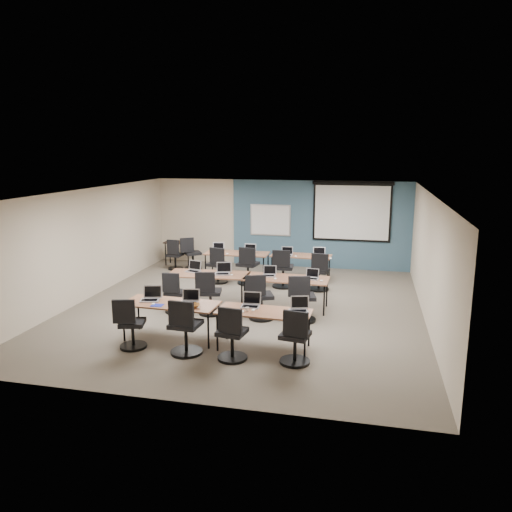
% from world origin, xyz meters
% --- Properties ---
extents(floor, '(8.00, 9.00, 0.02)m').
position_xyz_m(floor, '(0.00, 0.00, 0.00)').
color(floor, '#6B6354').
rests_on(floor, ground).
extents(ceiling, '(8.00, 9.00, 0.02)m').
position_xyz_m(ceiling, '(0.00, 0.00, 2.70)').
color(ceiling, white).
rests_on(ceiling, ground).
extents(wall_back, '(8.00, 0.04, 2.70)m').
position_xyz_m(wall_back, '(0.00, 4.50, 1.35)').
color(wall_back, beige).
rests_on(wall_back, ground).
extents(wall_front, '(8.00, 0.04, 2.70)m').
position_xyz_m(wall_front, '(0.00, -4.50, 1.35)').
color(wall_front, beige).
rests_on(wall_front, ground).
extents(wall_left, '(0.04, 9.00, 2.70)m').
position_xyz_m(wall_left, '(-4.00, 0.00, 1.35)').
color(wall_left, beige).
rests_on(wall_left, ground).
extents(wall_right, '(0.04, 9.00, 2.70)m').
position_xyz_m(wall_right, '(4.00, 0.00, 1.35)').
color(wall_right, beige).
rests_on(wall_right, ground).
extents(blue_accent_panel, '(5.50, 0.04, 2.70)m').
position_xyz_m(blue_accent_panel, '(1.25, 4.47, 1.35)').
color(blue_accent_panel, '#3D5977').
rests_on(blue_accent_panel, wall_back).
extents(whiteboard, '(1.28, 0.03, 0.98)m').
position_xyz_m(whiteboard, '(-0.30, 4.43, 1.45)').
color(whiteboard, silver).
rests_on(whiteboard, wall_back).
extents(projector_screen, '(2.40, 0.10, 1.82)m').
position_xyz_m(projector_screen, '(2.20, 4.41, 1.89)').
color(projector_screen, black).
rests_on(projector_screen, wall_back).
extents(training_table_front_left, '(1.83, 0.76, 0.73)m').
position_xyz_m(training_table_front_left, '(-0.93, -2.17, 0.69)').
color(training_table_front_left, '#9D7944').
rests_on(training_table_front_left, floor).
extents(training_table_front_right, '(1.73, 0.72, 0.73)m').
position_xyz_m(training_table_front_right, '(0.92, -2.26, 0.68)').
color(training_table_front_right, '#A47135').
rests_on(training_table_front_right, floor).
extents(training_table_mid_left, '(1.92, 0.80, 0.73)m').
position_xyz_m(training_table_mid_left, '(-0.95, 0.19, 0.69)').
color(training_table_mid_left, brown).
rests_on(training_table_mid_left, floor).
extents(training_table_mid_right, '(1.94, 0.81, 0.73)m').
position_xyz_m(training_table_mid_right, '(0.92, 0.20, 0.69)').
color(training_table_mid_right, olive).
rests_on(training_table_mid_right, floor).
extents(training_table_back_left, '(1.81, 0.76, 0.73)m').
position_xyz_m(training_table_back_left, '(-0.92, 2.69, 0.69)').
color(training_table_back_left, olive).
rests_on(training_table_back_left, floor).
extents(training_table_back_right, '(1.67, 0.69, 0.73)m').
position_xyz_m(training_table_back_right, '(0.91, 2.78, 0.68)').
color(training_table_back_right, '#A0733B').
rests_on(training_table_back_right, floor).
extents(laptop_0, '(0.36, 0.31, 0.27)m').
position_xyz_m(laptop_0, '(-1.39, -2.09, 0.80)').
color(laptop_0, silver).
rests_on(laptop_0, training_table_front_left).
extents(mouse_0, '(0.08, 0.11, 0.03)m').
position_xyz_m(mouse_0, '(-1.22, -2.35, 0.74)').
color(mouse_0, white).
rests_on(mouse_0, training_table_front_left).
extents(task_chair_0, '(0.51, 0.50, 0.98)m').
position_xyz_m(task_chair_0, '(-1.48, -2.81, 0.41)').
color(task_chair_0, black).
rests_on(task_chair_0, floor).
extents(laptop_1, '(0.33, 0.28, 0.25)m').
position_xyz_m(laptop_1, '(-0.58, -2.10, 0.79)').
color(laptop_1, silver).
rests_on(laptop_1, training_table_front_left).
extents(mouse_1, '(0.06, 0.10, 0.04)m').
position_xyz_m(mouse_1, '(-0.32, -2.35, 0.74)').
color(mouse_1, white).
rests_on(mouse_1, training_table_front_left).
extents(task_chair_1, '(0.58, 0.58, 1.05)m').
position_xyz_m(task_chair_1, '(-0.40, -2.84, 0.44)').
color(task_chair_1, black).
rests_on(task_chair_1, floor).
extents(laptop_2, '(0.34, 0.29, 0.26)m').
position_xyz_m(laptop_2, '(0.62, -2.04, 0.79)').
color(laptop_2, silver).
rests_on(laptop_2, training_table_front_right).
extents(mouse_2, '(0.09, 0.12, 0.04)m').
position_xyz_m(mouse_2, '(0.72, -2.28, 0.74)').
color(mouse_2, white).
rests_on(mouse_2, training_table_front_right).
extents(task_chair_2, '(0.53, 0.53, 1.01)m').
position_xyz_m(task_chair_2, '(0.48, -2.91, 0.42)').
color(task_chair_2, black).
rests_on(task_chair_2, floor).
extents(laptop_3, '(0.34, 0.29, 0.26)m').
position_xyz_m(laptop_3, '(1.55, -2.10, 0.79)').
color(laptop_3, '#B4B5C2').
rests_on(laptop_3, training_table_front_right).
extents(mouse_3, '(0.07, 0.10, 0.04)m').
position_xyz_m(mouse_3, '(1.69, -2.24, 0.74)').
color(mouse_3, white).
rests_on(mouse_3, training_table_front_right).
extents(task_chair_3, '(0.53, 0.53, 1.01)m').
position_xyz_m(task_chair_3, '(1.59, -2.82, 0.42)').
color(task_chair_3, black).
rests_on(task_chair_3, floor).
extents(laptop_4, '(0.33, 0.28, 0.25)m').
position_xyz_m(laptop_4, '(-1.37, 0.32, 0.79)').
color(laptop_4, silver).
rests_on(laptop_4, training_table_mid_left).
extents(mouse_4, '(0.08, 0.11, 0.03)m').
position_xyz_m(mouse_4, '(-1.26, 0.15, 0.74)').
color(mouse_4, white).
rests_on(mouse_4, training_table_mid_left).
extents(task_chair_4, '(0.47, 0.47, 0.96)m').
position_xyz_m(task_chair_4, '(-1.48, -0.69, 0.39)').
color(task_chair_4, black).
rests_on(task_chair_4, floor).
extents(laptop_5, '(0.36, 0.30, 0.27)m').
position_xyz_m(laptop_5, '(-0.61, 0.23, 0.80)').
color(laptop_5, '#B9B9B9').
rests_on(laptop_5, training_table_mid_left).
extents(mouse_5, '(0.06, 0.09, 0.03)m').
position_xyz_m(mouse_5, '(-0.37, 0.15, 0.74)').
color(mouse_5, white).
rests_on(mouse_5, training_table_mid_left).
extents(task_chair_5, '(0.54, 0.54, 1.01)m').
position_xyz_m(task_chair_5, '(-0.67, -0.63, 0.42)').
color(task_chair_5, black).
rests_on(task_chair_5, floor).
extents(laptop_6, '(0.30, 0.26, 0.23)m').
position_xyz_m(laptop_6, '(0.50, 0.30, 0.79)').
color(laptop_6, '#ACACAC').
rests_on(laptop_6, training_table_mid_right).
extents(mouse_6, '(0.09, 0.12, 0.04)m').
position_xyz_m(mouse_6, '(0.70, 0.03, 0.74)').
color(mouse_6, white).
rests_on(mouse_6, training_table_mid_right).
extents(task_chair_6, '(0.58, 0.55, 1.03)m').
position_xyz_m(task_chair_6, '(0.50, -0.70, 0.43)').
color(task_chair_6, black).
rests_on(task_chair_6, floor).
extents(laptop_7, '(0.30, 0.25, 0.23)m').
position_xyz_m(laptop_7, '(1.51, 0.25, 0.79)').
color(laptop_7, '#B4B4B4').
rests_on(laptop_7, training_table_mid_right).
extents(mouse_7, '(0.09, 0.12, 0.04)m').
position_xyz_m(mouse_7, '(1.75, 0.08, 0.74)').
color(mouse_7, white).
rests_on(mouse_7, training_table_mid_right).
extents(task_chair_7, '(0.57, 0.57, 1.05)m').
position_xyz_m(task_chair_7, '(1.41, -0.63, 0.44)').
color(task_chair_7, black).
rests_on(task_chair_7, floor).
extents(laptop_8, '(0.33, 0.28, 0.25)m').
position_xyz_m(laptop_8, '(-1.52, 2.77, 0.79)').
color(laptop_8, silver).
rests_on(laptop_8, training_table_back_left).
extents(mouse_8, '(0.06, 0.10, 0.04)m').
position_xyz_m(mouse_8, '(-1.14, 2.43, 0.74)').
color(mouse_8, white).
rests_on(mouse_8, training_table_back_left).
extents(task_chair_8, '(0.54, 0.54, 1.02)m').
position_xyz_m(task_chair_8, '(-1.29, 2.00, 0.42)').
color(task_chair_8, black).
rests_on(task_chair_8, floor).
extents(laptop_9, '(0.34, 0.29, 0.26)m').
position_xyz_m(laptop_9, '(-0.56, 2.73, 0.79)').
color(laptop_9, '#B9B8C2').
rests_on(laptop_9, training_table_back_left).
extents(mouse_9, '(0.06, 0.10, 0.03)m').
position_xyz_m(mouse_9, '(-0.36, 2.50, 0.74)').
color(mouse_9, white).
rests_on(mouse_9, training_table_back_left).
extents(task_chair_9, '(0.58, 0.58, 1.05)m').
position_xyz_m(task_chair_9, '(-0.45, 2.06, 0.44)').
color(task_chair_9, black).
rests_on(task_chair_9, floor).
extents(laptop_10, '(0.32, 0.27, 0.24)m').
position_xyz_m(laptop_10, '(0.53, 2.62, 0.79)').
color(laptop_10, silver).
rests_on(laptop_10, training_table_back_right).
extents(mouse_10, '(0.09, 0.12, 0.04)m').
position_xyz_m(mouse_10, '(0.80, 2.55, 0.74)').
color(mouse_10, white).
rests_on(mouse_10, training_table_back_right).
extents(task_chair_10, '(0.58, 0.58, 1.05)m').
position_xyz_m(task_chair_10, '(0.54, 1.93, 0.44)').
color(task_chair_10, black).
rests_on(task_chair_10, floor).
extents(laptop_11, '(0.34, 0.29, 0.26)m').
position_xyz_m(laptop_11, '(1.41, 2.67, 0.79)').
color(laptop_11, '#A5A6AC').
rests_on(laptop_11, training_table_back_right).
extents(mouse_11, '(0.09, 0.12, 0.04)m').
position_xyz_m(mouse_11, '(1.76, 2.48, 0.74)').
color(mouse_11, white).
rests_on(mouse_11, training_table_back_right).
extents(task_chair_11, '(0.54, 0.54, 1.02)m').
position_xyz_m(task_chair_11, '(1.51, 1.87, 0.42)').
color(task_chair_11, black).
rests_on(task_chair_11, floor).
extents(blue_mousepad, '(0.24, 0.20, 0.01)m').
position_xyz_m(blue_mousepad, '(-1.13, -2.39, 0.73)').
color(blue_mousepad, '#18229D').
rests_on(blue_mousepad, training_table_front_left).
extents(snack_bowl, '(0.38, 0.38, 0.07)m').
position_xyz_m(snack_bowl, '(-0.42, -2.35, 0.77)').
color(snack_bowl, brown).
rests_on(snack_bowl, training_table_front_left).
extents(snack_plate, '(0.20, 0.20, 0.01)m').
position_xyz_m(snack_plate, '(0.48, -2.40, 0.74)').
color(snack_plate, white).
rests_on(snack_plate, training_table_front_right).
extents(coffee_cup, '(0.07, 0.07, 0.05)m').
position_xyz_m(coffee_cup, '(0.63, -2.36, 0.77)').
color(coffee_cup, white).
rests_on(coffee_cup, snack_plate).
extents(utility_table, '(0.88, 0.49, 0.75)m').
position_xyz_m(utility_table, '(-3.16, 3.85, 0.65)').
color(utility_table, black).
rests_on(utility_table, floor).
extents(spare_chair_a, '(0.59, 0.52, 1.00)m').
position_xyz_m(spare_chair_a, '(-2.56, 3.37, 0.41)').
color(spare_chair_a, black).
rests_on(spare_chair_a, floor).
extents(spare_chair_b, '(0.47, 0.47, 0.95)m').
position_xyz_m(spare_chair_b, '(-3.04, 3.20, 0.39)').
color(spare_chair_b, black).
rests_on(spare_chair_b, floor).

